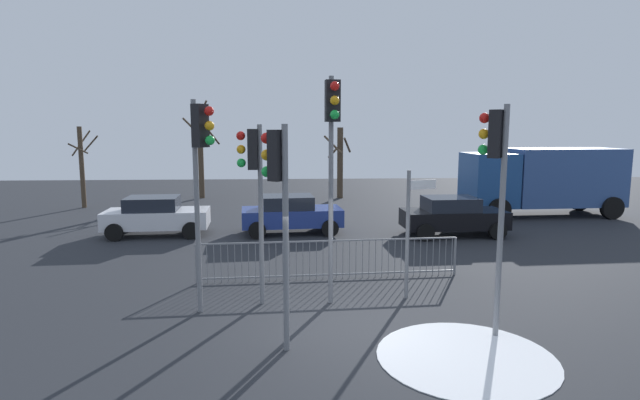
# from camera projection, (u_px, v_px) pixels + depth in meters

# --- Properties ---
(ground_plane) EXTENTS (60.00, 60.00, 0.00)m
(ground_plane) POSITION_uv_depth(u_px,v_px,m) (342.00, 326.00, 10.45)
(ground_plane) COLOR #26282D
(traffic_light_foreground_right) EXTENTS (0.51, 0.42, 4.64)m
(traffic_light_foreground_right) POSITION_uv_depth(u_px,v_px,m) (200.00, 159.00, 10.69)
(traffic_light_foreground_right) COLOR slate
(traffic_light_foreground_right) RESTS_ON ground
(traffic_light_rear_right) EXTENTS (0.47, 0.46, 4.49)m
(traffic_light_rear_right) POSITION_uv_depth(u_px,v_px,m) (496.00, 169.00, 9.58)
(traffic_light_rear_right) COLOR slate
(traffic_light_rear_right) RESTS_ON ground
(traffic_light_rear_left) EXTENTS (0.57, 0.34, 4.12)m
(traffic_light_rear_left) POSITION_uv_depth(u_px,v_px,m) (254.00, 174.00, 11.34)
(traffic_light_rear_left) COLOR slate
(traffic_light_rear_left) RESTS_ON ground
(traffic_light_mid_right) EXTENTS (0.49, 0.44, 4.12)m
(traffic_light_mid_right) POSITION_uv_depth(u_px,v_px,m) (279.00, 186.00, 8.99)
(traffic_light_mid_right) COLOR slate
(traffic_light_mid_right) RESTS_ON ground
(traffic_light_foreground_left) EXTENTS (0.34, 0.57, 5.18)m
(traffic_light_foreground_left) POSITION_uv_depth(u_px,v_px,m) (332.00, 140.00, 11.17)
(traffic_light_foreground_left) COLOR slate
(traffic_light_foreground_left) RESTS_ON ground
(direction_sign_post) EXTENTS (0.75, 0.30, 3.07)m
(direction_sign_post) POSITION_uv_depth(u_px,v_px,m) (410.00, 227.00, 11.94)
(direction_sign_post) COLOR slate
(direction_sign_post) RESTS_ON ground
(pedestrian_guard_railing) EXTENTS (7.06, 0.51, 1.07)m
(pedestrian_guard_railing) POSITION_uv_depth(u_px,v_px,m) (330.00, 259.00, 13.60)
(pedestrian_guard_railing) COLOR slate
(pedestrian_guard_railing) RESTS_ON ground
(car_white_mid) EXTENTS (3.90, 2.13, 1.47)m
(car_white_mid) POSITION_uv_depth(u_px,v_px,m) (156.00, 215.00, 19.10)
(car_white_mid) COLOR silver
(car_white_mid) RESTS_ON ground
(car_black_far) EXTENTS (3.87, 2.06, 1.47)m
(car_black_far) POSITION_uv_depth(u_px,v_px,m) (453.00, 216.00, 19.05)
(car_black_far) COLOR black
(car_black_far) RESTS_ON ground
(car_blue_trailing) EXTENTS (3.94, 2.22, 1.47)m
(car_blue_trailing) POSITION_uv_depth(u_px,v_px,m) (291.00, 214.00, 19.47)
(car_blue_trailing) COLOR navy
(car_blue_trailing) RESTS_ON ground
(delivery_truck) EXTENTS (7.16, 3.00, 3.10)m
(delivery_truck) POSITION_uv_depth(u_px,v_px,m) (543.00, 178.00, 23.26)
(delivery_truck) COLOR #33518C
(delivery_truck) RESTS_ON ground
(bare_tree_left) EXTENTS (1.92, 1.65, 5.59)m
(bare_tree_left) POSITION_uv_depth(u_px,v_px,m) (201.00, 149.00, 28.90)
(bare_tree_left) COLOR #473828
(bare_tree_left) RESTS_ON ground
(bare_tree_centre) EXTENTS (1.62, 1.68, 4.05)m
(bare_tree_centre) POSITION_uv_depth(u_px,v_px,m) (340.00, 161.00, 28.97)
(bare_tree_centre) COLOR #473828
(bare_tree_centre) RESTS_ON ground
(bare_tree_right) EXTENTS (1.47, 1.40, 4.10)m
(bare_tree_right) POSITION_uv_depth(u_px,v_px,m) (82.00, 165.00, 25.50)
(bare_tree_right) COLOR #473828
(bare_tree_right) RESTS_ON ground
(snow_patch_kerb) EXTENTS (3.18, 3.18, 0.01)m
(snow_patch_kerb) POSITION_uv_depth(u_px,v_px,m) (466.00, 357.00, 9.01)
(snow_patch_kerb) COLOR white
(snow_patch_kerb) RESTS_ON ground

